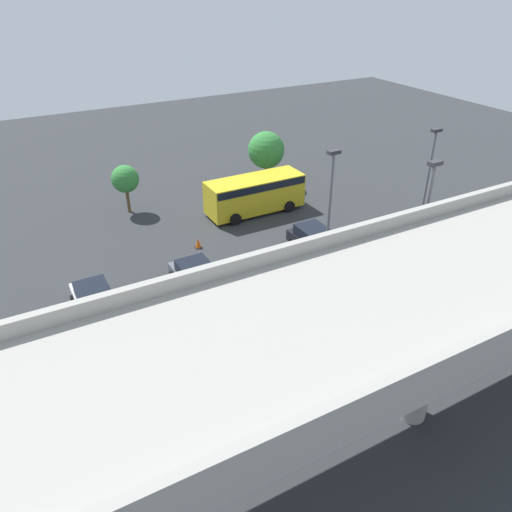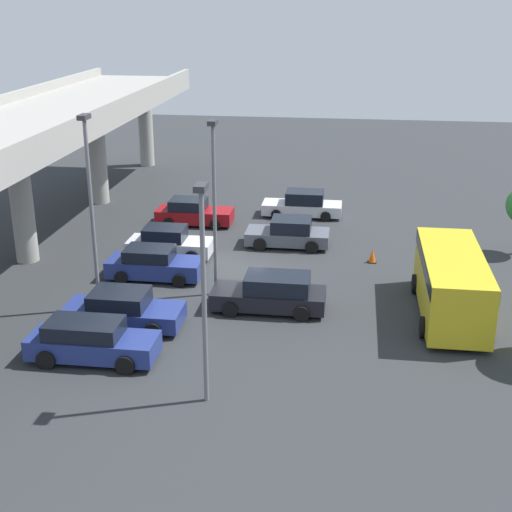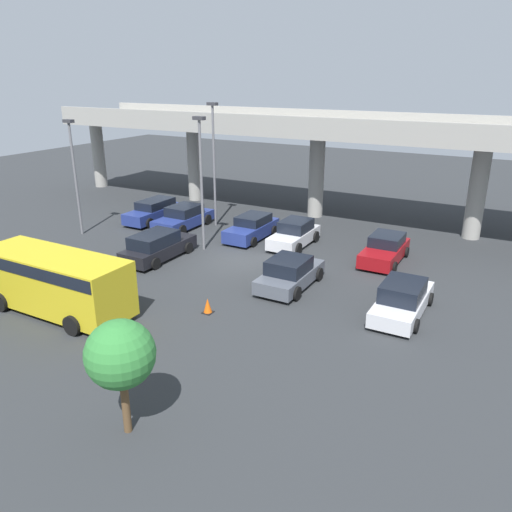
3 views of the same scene
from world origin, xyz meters
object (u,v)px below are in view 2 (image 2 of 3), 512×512
(parked_car_0, at_px, (91,341))
(traffic_cone, at_px, (372,256))
(parked_car_4, at_px, (169,243))
(parked_car_7, at_px, (303,205))
(lamp_post_mid_lot, at_px, (203,278))
(lamp_post_by_overpass, at_px, (91,200))
(parked_car_5, at_px, (289,233))
(parked_car_3, at_px, (154,264))
(parked_car_6, at_px, (193,213))
(shuttle_bus, at_px, (452,280))
(parked_car_2, at_px, (271,293))
(parked_car_1, at_px, (123,310))
(lamp_post_near_aisle, at_px, (214,196))

(parked_car_0, height_order, traffic_cone, parked_car_0)
(parked_car_4, xyz_separation_m, parked_car_7, (8.20, -6.32, -0.03))
(lamp_post_mid_lot, relative_size, lamp_post_by_overpass, 0.89)
(parked_car_5, xyz_separation_m, parked_car_7, (5.68, -0.34, -0.00))
(parked_car_3, height_order, parked_car_7, parked_car_7)
(lamp_post_by_overpass, bearing_deg, parked_car_3, -20.57)
(parked_car_6, xyz_separation_m, parked_car_7, (2.51, -6.30, 0.01))
(parked_car_0, bearing_deg, shuttle_bus, 23.28)
(parked_car_2, xyz_separation_m, lamp_post_by_overpass, (-0.87, 7.40, 4.11))
(traffic_cone, bearing_deg, parked_car_1, 131.23)
(parked_car_5, xyz_separation_m, shuttle_bus, (-7.92, -7.57, 0.89))
(lamp_post_by_overpass, xyz_separation_m, traffic_cone, (7.35, -11.80, -4.55))
(parked_car_5, bearing_deg, parked_car_4, 22.86)
(parked_car_6, relative_size, traffic_cone, 6.37)
(parked_car_6, height_order, lamp_post_by_overpass, lamp_post_by_overpass)
(lamp_post_mid_lot, bearing_deg, parked_car_0, 65.28)
(parked_car_2, height_order, lamp_post_mid_lot, lamp_post_mid_lot)
(parked_car_2, bearing_deg, parked_car_7, -91.21)
(lamp_post_mid_lot, bearing_deg, parked_car_2, -9.67)
(parked_car_4, height_order, lamp_post_by_overpass, lamp_post_by_overpass)
(lamp_post_by_overpass, bearing_deg, parked_car_0, -163.72)
(parked_car_2, height_order, parked_car_6, parked_car_2)
(parked_car_1, distance_m, parked_car_2, 6.31)
(traffic_cone, bearing_deg, parked_car_4, 93.18)
(parked_car_7, bearing_deg, parked_car_3, 60.74)
(parked_car_4, relative_size, lamp_post_by_overpass, 0.52)
(parked_car_2, xyz_separation_m, parked_car_4, (5.90, 6.02, -0.02))
(shuttle_bus, bearing_deg, parked_car_4, 68.25)
(parked_car_0, xyz_separation_m, parked_car_6, (16.95, -0.08, -0.06))
(parked_car_1, xyz_separation_m, parked_car_7, (16.57, -6.10, -0.01))
(parked_car_1, xyz_separation_m, lamp_post_mid_lot, (-5.10, -4.51, 3.68))
(parked_car_3, xyz_separation_m, parked_car_4, (3.02, 0.03, 0.02))
(parked_car_3, xyz_separation_m, lamp_post_mid_lot, (-10.44, -4.70, 3.69))
(parked_car_0, distance_m, parked_car_7, 20.48)
(parked_car_6, distance_m, traffic_cone, 11.60)
(parked_car_0, relative_size, parked_car_3, 1.07)
(parked_car_0, relative_size, parked_car_6, 1.07)
(lamp_post_mid_lot, distance_m, traffic_cone, 15.69)
(parked_car_5, distance_m, parked_car_6, 6.75)
(parked_car_7, bearing_deg, parked_car_0, 71.84)
(parked_car_1, xyz_separation_m, lamp_post_by_overpass, (1.60, 1.59, 4.15))
(parked_car_2, relative_size, parked_car_3, 1.09)
(parked_car_1, height_order, lamp_post_mid_lot, lamp_post_mid_lot)
(lamp_post_by_overpass, distance_m, traffic_cone, 14.63)
(parked_car_5, xyz_separation_m, lamp_post_mid_lot, (-15.98, 1.24, 3.69))
(lamp_post_mid_lot, bearing_deg, parked_car_5, -4.45)
(parked_car_6, bearing_deg, lamp_post_mid_lot, -76.18)
(parked_car_1, bearing_deg, lamp_post_near_aisle, 50.83)
(parked_car_1, height_order, traffic_cone, parked_car_1)
(parked_car_4, bearing_deg, parked_car_0, -90.31)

